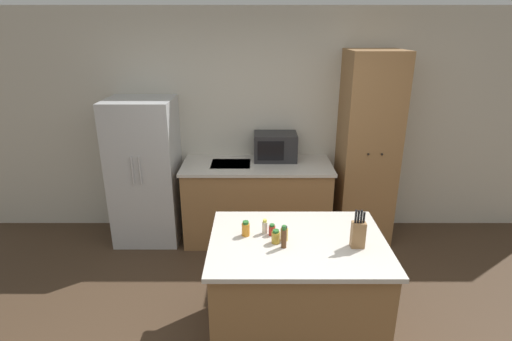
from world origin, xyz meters
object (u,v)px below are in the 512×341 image
(pantry_cabinet, at_px, (368,150))
(spice_bottle_pale_salt, at_px, (246,229))
(knife_block, at_px, (359,233))
(spice_bottle_amber_oil, at_px, (272,230))
(refrigerator, at_px, (146,171))
(spice_bottle_green_herb, at_px, (265,227))
(spice_bottle_tall_dark, at_px, (276,237))
(spice_bottle_orange_cap, at_px, (285,234))
(microwave, at_px, (276,147))
(spice_bottle_short_red, at_px, (284,237))

(pantry_cabinet, xyz_separation_m, spice_bottle_pale_salt, (-1.33, -1.62, -0.13))
(knife_block, xyz_separation_m, spice_bottle_amber_oil, (-0.61, 0.18, -0.07))
(refrigerator, height_order, spice_bottle_green_herb, refrigerator)
(spice_bottle_tall_dark, distance_m, spice_bottle_orange_cap, 0.07)
(knife_block, bearing_deg, microwave, 104.96)
(refrigerator, bearing_deg, spice_bottle_green_herb, -49.65)
(spice_bottle_pale_salt, bearing_deg, refrigerator, 126.58)
(spice_bottle_orange_cap, bearing_deg, knife_block, -10.15)
(spice_bottle_short_red, height_order, spice_bottle_pale_salt, spice_bottle_short_red)
(refrigerator, height_order, knife_block, refrigerator)
(refrigerator, bearing_deg, spice_bottle_orange_cap, -48.62)
(spice_bottle_short_red, bearing_deg, spice_bottle_green_herb, 122.56)
(microwave, xyz_separation_m, spice_bottle_green_herb, (-0.15, -1.70, -0.13))
(refrigerator, distance_m, microwave, 1.51)
(knife_block, relative_size, spice_bottle_pale_salt, 2.48)
(refrigerator, distance_m, spice_bottle_pale_salt, 1.99)
(pantry_cabinet, bearing_deg, spice_bottle_green_herb, -126.72)
(spice_bottle_green_herb, distance_m, spice_bottle_orange_cap, 0.18)
(refrigerator, bearing_deg, pantry_cabinet, 0.57)
(microwave, xyz_separation_m, spice_bottle_tall_dark, (-0.08, -1.84, -0.14))
(spice_bottle_tall_dark, relative_size, spice_bottle_orange_cap, 0.90)
(refrigerator, height_order, spice_bottle_amber_oil, refrigerator)
(spice_bottle_amber_oil, distance_m, spice_bottle_pale_salt, 0.20)
(refrigerator, bearing_deg, microwave, 5.15)
(spice_bottle_tall_dark, bearing_deg, spice_bottle_short_red, -50.47)
(pantry_cabinet, relative_size, spice_bottle_green_herb, 18.42)
(spice_bottle_green_herb, bearing_deg, spice_bottle_pale_salt, -167.53)
(spice_bottle_short_red, xyz_separation_m, spice_bottle_amber_oil, (-0.08, 0.19, -0.04))
(spice_bottle_green_herb, bearing_deg, spice_bottle_tall_dark, -61.16)
(spice_bottle_pale_salt, bearing_deg, spice_bottle_amber_oil, 3.35)
(spice_bottle_amber_oil, bearing_deg, spice_bottle_tall_dark, -79.43)
(spice_bottle_green_herb, bearing_deg, knife_block, -16.64)
(spice_bottle_orange_cap, bearing_deg, pantry_cabinet, 58.35)
(refrigerator, relative_size, spice_bottle_pale_salt, 14.03)
(spice_bottle_orange_cap, bearing_deg, spice_bottle_pale_salt, 165.75)
(spice_bottle_tall_dark, bearing_deg, microwave, 87.59)
(microwave, height_order, spice_bottle_amber_oil, microwave)
(spice_bottle_amber_oil, bearing_deg, refrigerator, 131.13)
(microwave, relative_size, spice_bottle_green_herb, 4.16)
(pantry_cabinet, relative_size, spice_bottle_pale_salt, 18.31)
(knife_block, height_order, spice_bottle_short_red, knife_block)
(refrigerator, xyz_separation_m, spice_bottle_pale_salt, (1.18, -1.59, 0.12))
(knife_block, xyz_separation_m, spice_bottle_short_red, (-0.53, -0.01, -0.03))
(spice_bottle_tall_dark, bearing_deg, knife_block, -5.58)
(microwave, bearing_deg, knife_block, -75.04)
(microwave, distance_m, spice_bottle_tall_dark, 1.84)
(spice_bottle_short_red, bearing_deg, microwave, 89.31)
(knife_block, distance_m, spice_bottle_amber_oil, 0.63)
(pantry_cabinet, distance_m, spice_bottle_orange_cap, 1.99)
(refrigerator, distance_m, pantry_cabinet, 2.52)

